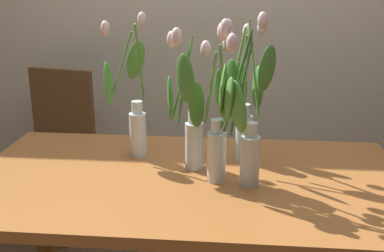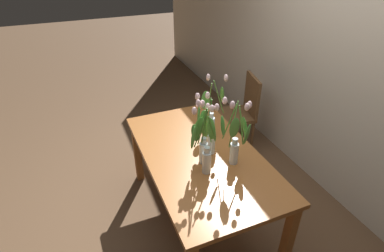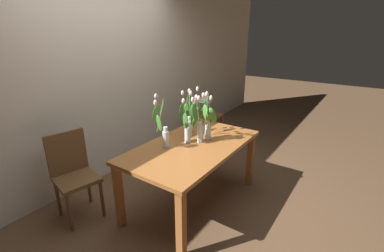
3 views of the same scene
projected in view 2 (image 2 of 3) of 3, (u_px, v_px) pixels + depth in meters
name	position (u px, v px, depth m)	size (l,w,h in m)	color
ground_plane	(200.00, 215.00, 2.89)	(18.00, 18.00, 0.00)	brown
room_wall_rear	(349.00, 60.00, 2.64)	(9.00, 0.10, 2.70)	beige
dining_table	(201.00, 162.00, 2.55)	(1.60, 0.90, 0.74)	#A3602D
tulip_vase_0	(212.00, 115.00, 2.65)	(0.17, 0.20, 0.57)	silver
tulip_vase_1	(204.00, 144.00, 2.21)	(0.18, 0.26, 0.58)	silver
tulip_vase_2	(205.00, 143.00, 2.32)	(0.18, 0.14, 0.52)	silver
tulip_vase_3	(236.00, 138.00, 2.27)	(0.21, 0.25, 0.59)	silver
tulip_vase_4	(208.00, 133.00, 2.42)	(0.13, 0.17, 0.54)	silver
dining_chair	(242.00, 109.00, 3.60)	(0.48, 0.48, 0.93)	brown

